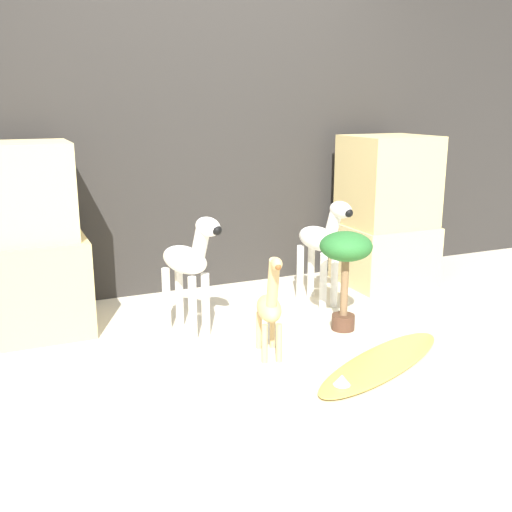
{
  "coord_description": "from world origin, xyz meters",
  "views": [
    {
      "loc": [
        -1.37,
        -2.62,
        1.32
      ],
      "look_at": [
        0.06,
        0.65,
        0.39
      ],
      "focal_mm": 42.0,
      "sensor_mm": 36.0,
      "label": 1
    }
  ],
  "objects_px": {
    "potted_palm_front": "(346,255)",
    "zebra_left": "(189,264)",
    "zebra_right": "(322,242)",
    "surfboard": "(381,363)",
    "giraffe_figurine": "(270,306)"
  },
  "relations": [
    {
      "from": "potted_palm_front",
      "to": "zebra_left",
      "type": "bearing_deg",
      "value": 161.48
    },
    {
      "from": "zebra_right",
      "to": "surfboard",
      "type": "distance_m",
      "value": 1.07
    },
    {
      "from": "giraffe_figurine",
      "to": "potted_palm_front",
      "type": "distance_m",
      "value": 0.62
    },
    {
      "from": "surfboard",
      "to": "giraffe_figurine",
      "type": "bearing_deg",
      "value": 145.21
    },
    {
      "from": "zebra_right",
      "to": "potted_palm_front",
      "type": "relative_size",
      "value": 1.21
    },
    {
      "from": "zebra_left",
      "to": "potted_palm_front",
      "type": "distance_m",
      "value": 0.9
    },
    {
      "from": "zebra_right",
      "to": "potted_palm_front",
      "type": "height_order",
      "value": "zebra_right"
    },
    {
      "from": "surfboard",
      "to": "zebra_left",
      "type": "bearing_deg",
      "value": 133.48
    },
    {
      "from": "giraffe_figurine",
      "to": "surfboard",
      "type": "relative_size",
      "value": 0.55
    },
    {
      "from": "zebra_left",
      "to": "giraffe_figurine",
      "type": "bearing_deg",
      "value": -58.81
    },
    {
      "from": "surfboard",
      "to": "zebra_right",
      "type": "bearing_deg",
      "value": 78.66
    },
    {
      "from": "zebra_right",
      "to": "zebra_left",
      "type": "distance_m",
      "value": 0.97
    },
    {
      "from": "potted_palm_front",
      "to": "surfboard",
      "type": "height_order",
      "value": "potted_palm_front"
    },
    {
      "from": "zebra_left",
      "to": "potted_palm_front",
      "type": "xyz_separation_m",
      "value": [
        0.85,
        -0.29,
        0.03
      ]
    },
    {
      "from": "zebra_left",
      "to": "surfboard",
      "type": "bearing_deg",
      "value": -46.52
    }
  ]
}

